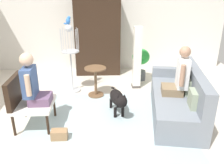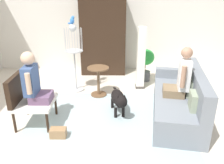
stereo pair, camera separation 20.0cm
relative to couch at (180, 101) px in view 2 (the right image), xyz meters
The scene contains 15 objects.
ground_plane 1.42m from the couch, behind, with size 7.62×7.62×0.00m, color beige.
back_wall 3.38m from the couch, 115.46° to the left, with size 6.95×0.12×2.89m, color silver.
area_rug 1.41m from the couch, behind, with size 2.81×2.45×0.01m, color #9EB2B7.
couch is the anchor object (origin of this frame).
armchair 2.72m from the couch, behind, with size 0.64×0.70×0.90m.
person_on_couch 0.48m from the couch, 150.19° to the right, with size 0.48×0.51×0.88m.
person_on_armchair 2.61m from the couch, behind, with size 0.43×0.52×0.87m.
round_end_table 1.81m from the couch, 149.16° to the left, with size 0.47×0.47×0.65m.
dog 1.13m from the couch, behind, with size 0.33×0.88×0.53m.
bird_cage_stand 2.47m from the couch, 149.89° to the left, with size 0.40×0.40×1.52m.
parrot 2.74m from the couch, 149.87° to the left, with size 0.17×0.10×0.17m.
potted_plant 1.90m from the couch, 102.67° to the left, with size 0.44×0.44×0.82m.
column_lamp 1.53m from the couch, 113.38° to the left, with size 0.20×0.20×1.45m.
armoire_cabinet 2.97m from the couch, 121.34° to the left, with size 1.19×0.56×2.03m, color black.
handbag 2.22m from the couch, 162.35° to the right, with size 0.25×0.15×0.16m, color #99724C.
Camera 2 is at (0.15, -3.67, 2.24)m, focal length 37.39 mm.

